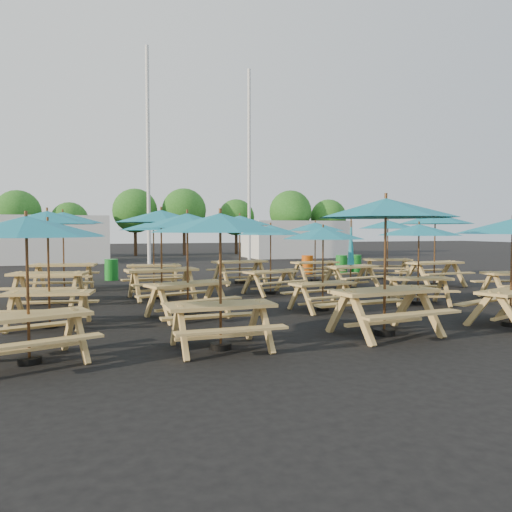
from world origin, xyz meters
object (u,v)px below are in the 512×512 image
object	(u,v)px
picnic_unit_0	(26,233)
picnic_unit_8	(386,214)
picnic_unit_3	(63,221)
picnic_unit_13	(419,233)
waste_bin_1	(307,265)
waste_bin_2	(341,264)
waste_bin_0	(111,270)
picnic_unit_5	(187,226)
picnic_unit_2	(47,222)
picnic_unit_6	(161,220)
picnic_unit_4	(220,229)
picnic_unit_19	(388,227)
picnic_unit_18	(435,222)
picnic_unit_10	(271,233)
picnic_unit_1	(48,233)
picnic_unit_11	(240,224)
picnic_unit_9	(323,237)
waste_bin_3	(356,264)
picnic_unit_14	(351,260)
picnic_unit_7	(153,229)
picnic_unit_15	(315,229)

from	to	relation	value
picnic_unit_0	picnic_unit_8	xyz separation A→B (m)	(6.07, 0.04, 0.34)
picnic_unit_3	picnic_unit_13	xyz separation A→B (m)	(8.96, -6.34, -0.37)
waste_bin_1	waste_bin_2	bearing A→B (deg)	-11.28
picnic_unit_0	picnic_unit_3	bearing A→B (deg)	70.92
waste_bin_0	picnic_unit_5	bearing A→B (deg)	-82.48
picnic_unit_2	waste_bin_0	size ratio (longest dim) A/B	3.74
picnic_unit_0	picnic_unit_6	distance (m)	7.00
picnic_unit_4	picnic_unit_19	world-z (taller)	picnic_unit_19
picnic_unit_18	picnic_unit_19	size ratio (longest dim) A/B	0.90
picnic_unit_6	picnic_unit_10	distance (m)	3.32
picnic_unit_5	picnic_unit_10	xyz separation A→B (m)	(3.20, 3.26, -0.19)
waste_bin_1	picnic_unit_13	bearing A→B (deg)	-96.75
picnic_unit_1	picnic_unit_6	bearing A→B (deg)	63.52
picnic_unit_0	picnic_unit_11	distance (m)	11.26
picnic_unit_5	waste_bin_1	distance (m)	11.93
picnic_unit_9	picnic_unit_18	size ratio (longest dim) A/B	0.86
picnic_unit_13	waste_bin_3	xyz separation A→B (m)	(3.38, 9.02, -1.46)
picnic_unit_13	waste_bin_3	bearing A→B (deg)	88.26
picnic_unit_14	picnic_unit_18	bearing A→B (deg)	-12.87
picnic_unit_3	picnic_unit_13	size ratio (longest dim) A/B	1.09
picnic_unit_1	picnic_unit_11	size ratio (longest dim) A/B	0.90
waste_bin_3	picnic_unit_19	bearing A→B (deg)	-92.61
picnic_unit_8	picnic_unit_19	world-z (taller)	picnic_unit_8
picnic_unit_11	picnic_unit_9	bearing A→B (deg)	-97.36
picnic_unit_7	picnic_unit_9	distance (m)	7.19
picnic_unit_13	waste_bin_1	bearing A→B (deg)	102.05
picnic_unit_19	picnic_unit_4	bearing A→B (deg)	-116.43
picnic_unit_8	picnic_unit_10	size ratio (longest dim) A/B	1.06
picnic_unit_8	waste_bin_3	distance (m)	13.77
picnic_unit_6	waste_bin_1	size ratio (longest dim) A/B	3.48
picnic_unit_1	picnic_unit_7	size ratio (longest dim) A/B	1.06
picnic_unit_5	picnic_unit_15	distance (m)	8.67
picnic_unit_6	waste_bin_0	bearing A→B (deg)	94.10
picnic_unit_2	picnic_unit_14	bearing A→B (deg)	15.28
picnic_unit_4	picnic_unit_9	size ratio (longest dim) A/B	0.98
picnic_unit_5	picnic_unit_13	bearing A→B (deg)	-17.21
picnic_unit_11	picnic_unit_14	bearing A→B (deg)	-55.09
picnic_unit_8	picnic_unit_18	bearing A→B (deg)	40.12
picnic_unit_1	waste_bin_3	distance (m)	15.51
picnic_unit_2	picnic_unit_10	xyz separation A→B (m)	(6.29, -0.03, -0.31)
picnic_unit_4	picnic_unit_18	distance (m)	11.45
waste_bin_0	waste_bin_3	distance (m)	10.73
picnic_unit_2	picnic_unit_15	xyz separation A→B (m)	(9.19, 2.88, -0.19)
picnic_unit_4	picnic_unit_13	size ratio (longest dim) A/B	0.84
picnic_unit_4	waste_bin_3	world-z (taller)	picnic_unit_4
picnic_unit_8	picnic_unit_11	size ratio (longest dim) A/B	0.99
picnic_unit_15	waste_bin_2	distance (m)	4.23
waste_bin_2	picnic_unit_15	bearing A→B (deg)	-133.23
picnic_unit_4	waste_bin_1	bearing A→B (deg)	58.94
picnic_unit_8	picnic_unit_18	world-z (taller)	picnic_unit_8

